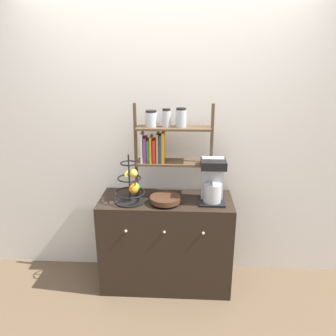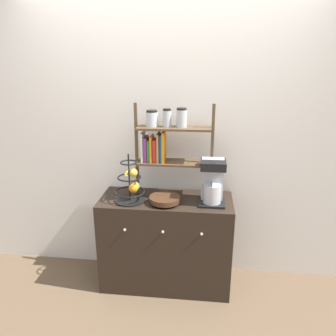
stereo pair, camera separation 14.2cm
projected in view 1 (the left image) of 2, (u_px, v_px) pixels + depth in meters
name	position (u px, v px, depth m)	size (l,w,h in m)	color
ground_plane	(165.00, 298.00, 2.79)	(12.00, 12.00, 0.00)	brown
wall_back	(168.00, 136.00, 2.87)	(7.00, 0.05, 2.60)	silver
sideboard	(166.00, 242.00, 2.88)	(1.12, 0.48, 0.82)	black
coffee_maker	(212.00, 181.00, 2.65)	(0.21, 0.22, 0.37)	black
fruit_stand	(131.00, 186.00, 2.67)	(0.25, 0.25, 0.41)	black
wooden_bowl	(165.00, 199.00, 2.66)	(0.25, 0.25, 0.06)	#422819
shelf_hutch	(164.00, 141.00, 2.68)	(0.65, 0.20, 0.79)	brown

